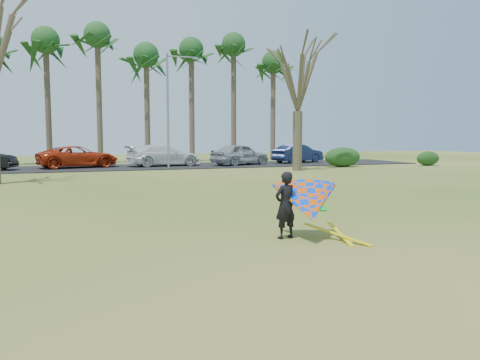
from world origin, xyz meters
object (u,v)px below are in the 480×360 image
object	(u,v)px
car_3	(164,155)
car_4	(240,154)
kite_flyer	(306,202)
streetlight	(170,105)
car_2	(78,157)
car_5	(298,154)
bare_tree_right	(298,72)

from	to	relation	value
car_3	car_4	size ratio (longest dim) A/B	1.13
car_4	kite_flyer	world-z (taller)	kite_flyer
streetlight	car_2	size ratio (longest dim) A/B	1.43
streetlight	kite_flyer	distance (m)	23.38
car_5	streetlight	bearing A→B (deg)	89.40
bare_tree_right	car_3	size ratio (longest dim) A/B	1.65
car_2	kite_flyer	world-z (taller)	kite_flyer
bare_tree_right	car_5	xyz separation A→B (m)	(3.89, 7.49, -5.73)
bare_tree_right	car_5	bearing A→B (deg)	62.58
car_5	kite_flyer	distance (m)	29.72
car_4	car_5	distance (m)	5.83
bare_tree_right	car_3	world-z (taller)	bare_tree_right
car_2	car_3	world-z (taller)	car_3
car_3	bare_tree_right	bearing A→B (deg)	-139.70
bare_tree_right	kite_flyer	size ratio (longest dim) A/B	3.86
bare_tree_right	car_4	bearing A→B (deg)	106.05
bare_tree_right	car_5	world-z (taller)	bare_tree_right
car_2	car_4	bearing A→B (deg)	-109.62
streetlight	car_3	world-z (taller)	streetlight
car_5	kite_flyer	size ratio (longest dim) A/B	1.97
bare_tree_right	streetlight	world-z (taller)	bare_tree_right
streetlight	kite_flyer	bearing A→B (deg)	-94.14
streetlight	car_2	xyz separation A→B (m)	(-6.07, 3.41, -3.63)
streetlight	car_3	bearing A→B (deg)	88.32
streetlight	car_4	xyz separation A→B (m)	(6.02, 2.33, -3.56)
bare_tree_right	car_2	distance (m)	16.77
car_5	car_4	bearing A→B (deg)	84.32
car_2	car_5	world-z (taller)	car_2
bare_tree_right	streetlight	bearing A→B (deg)	152.97
kite_flyer	car_4	bearing A→B (deg)	73.14
streetlight	car_2	world-z (taller)	streetlight
streetlight	car_5	distance (m)	12.76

